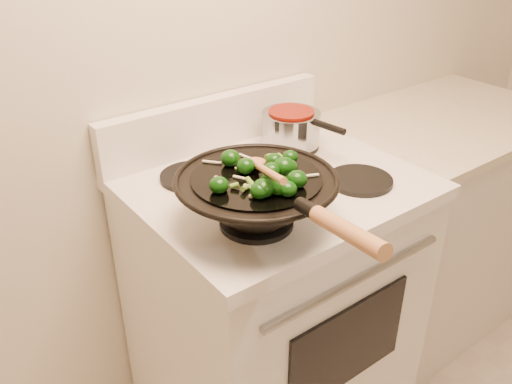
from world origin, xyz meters
TOP-DOWN VIEW (x-y plane):
  - stove at (-0.04, 1.17)m, footprint 0.78×0.67m
  - counter_unit at (0.80, 1.20)m, footprint 0.89×0.62m
  - wok at (-0.22, 1.02)m, footprint 0.39×0.64m
  - stirfry at (-0.21, 0.99)m, footprint 0.26×0.27m
  - wooden_spoon at (-0.22, 1.00)m, footprint 0.14×0.27m
  - saucepan at (0.14, 1.32)m, footprint 0.18×0.29m

SIDE VIEW (x-z plane):
  - counter_unit at x=0.80m, z-range 0.00..0.91m
  - stove at x=-0.04m, z-range -0.07..1.01m
  - saucepan at x=0.14m, z-range 0.93..1.04m
  - wok at x=-0.22m, z-range 0.90..1.10m
  - stirfry at x=-0.21m, z-range 1.05..1.09m
  - wooden_spoon at x=-0.22m, z-range 1.04..1.13m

